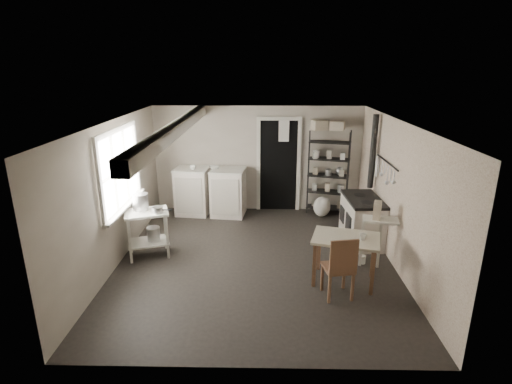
{
  "coord_description": "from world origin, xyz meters",
  "views": [
    {
      "loc": [
        0.12,
        -6.02,
        3.12
      ],
      "look_at": [
        0.0,
        0.3,
        1.1
      ],
      "focal_mm": 28.0,
      "sensor_mm": 36.0,
      "label": 1
    }
  ],
  "objects_px": {
    "stockpot": "(140,202)",
    "stove": "(362,219)",
    "base_cabinets": "(211,194)",
    "shelf_rack": "(328,171)",
    "work_table": "(344,258)",
    "flour_sack": "(322,206)",
    "chair": "(338,265)",
    "prep_table": "(148,234)"
  },
  "relations": [
    {
      "from": "work_table",
      "to": "chair",
      "type": "bearing_deg",
      "value": -113.23
    },
    {
      "from": "stockpot",
      "to": "chair",
      "type": "bearing_deg",
      "value": -22.49
    },
    {
      "from": "base_cabinets",
      "to": "shelf_rack",
      "type": "bearing_deg",
      "value": 9.57
    },
    {
      "from": "prep_table",
      "to": "flour_sack",
      "type": "bearing_deg",
      "value": 30.88
    },
    {
      "from": "flour_sack",
      "to": "work_table",
      "type": "bearing_deg",
      "value": -90.93
    },
    {
      "from": "stove",
      "to": "chair",
      "type": "xyz_separation_m",
      "value": [
        -0.76,
        -1.83,
        0.04
      ]
    },
    {
      "from": "stockpot",
      "to": "work_table",
      "type": "xyz_separation_m",
      "value": [
        3.26,
        -0.88,
        -0.56
      ]
    },
    {
      "from": "shelf_rack",
      "to": "prep_table",
      "type": "bearing_deg",
      "value": -132.03
    },
    {
      "from": "shelf_rack",
      "to": "work_table",
      "type": "relative_size",
      "value": 1.91
    },
    {
      "from": "base_cabinets",
      "to": "chair",
      "type": "height_order",
      "value": "base_cabinets"
    },
    {
      "from": "prep_table",
      "to": "chair",
      "type": "height_order",
      "value": "chair"
    },
    {
      "from": "stockpot",
      "to": "shelf_rack",
      "type": "relative_size",
      "value": 0.15
    },
    {
      "from": "flour_sack",
      "to": "base_cabinets",
      "type": "bearing_deg",
      "value": 177.31
    },
    {
      "from": "prep_table",
      "to": "chair",
      "type": "distance_m",
      "value": 3.22
    },
    {
      "from": "chair",
      "to": "shelf_rack",
      "type": "bearing_deg",
      "value": 74.25
    },
    {
      "from": "work_table",
      "to": "flour_sack",
      "type": "bearing_deg",
      "value": 89.07
    },
    {
      "from": "prep_table",
      "to": "shelf_rack",
      "type": "height_order",
      "value": "shelf_rack"
    },
    {
      "from": "prep_table",
      "to": "flour_sack",
      "type": "relative_size",
      "value": 1.82
    },
    {
      "from": "chair",
      "to": "work_table",
      "type": "bearing_deg",
      "value": 57.05
    },
    {
      "from": "prep_table",
      "to": "base_cabinets",
      "type": "xyz_separation_m",
      "value": [
        0.8,
        2.03,
        0.06
      ]
    },
    {
      "from": "base_cabinets",
      "to": "work_table",
      "type": "bearing_deg",
      "value": -43.76
    },
    {
      "from": "prep_table",
      "to": "work_table",
      "type": "bearing_deg",
      "value": -14.13
    },
    {
      "from": "stockpot",
      "to": "stove",
      "type": "height_order",
      "value": "stockpot"
    },
    {
      "from": "base_cabinets",
      "to": "shelf_rack",
      "type": "relative_size",
      "value": 0.85
    },
    {
      "from": "work_table",
      "to": "prep_table",
      "type": "bearing_deg",
      "value": 165.87
    },
    {
      "from": "prep_table",
      "to": "stove",
      "type": "relative_size",
      "value": 0.75
    },
    {
      "from": "shelf_rack",
      "to": "chair",
      "type": "xyz_separation_m",
      "value": [
        -0.36,
        -3.36,
        -0.46
      ]
    },
    {
      "from": "base_cabinets",
      "to": "stove",
      "type": "distance_m",
      "value": 3.25
    },
    {
      "from": "stove",
      "to": "flour_sack",
      "type": "bearing_deg",
      "value": 110.48
    },
    {
      "from": "base_cabinets",
      "to": "chair",
      "type": "distance_m",
      "value": 3.89
    },
    {
      "from": "shelf_rack",
      "to": "work_table",
      "type": "distance_m",
      "value": 3.02
    },
    {
      "from": "prep_table",
      "to": "stockpot",
      "type": "relative_size",
      "value": 2.9
    },
    {
      "from": "base_cabinets",
      "to": "stove",
      "type": "bearing_deg",
      "value": -18.92
    },
    {
      "from": "stove",
      "to": "chair",
      "type": "height_order",
      "value": "chair"
    },
    {
      "from": "stockpot",
      "to": "base_cabinets",
      "type": "height_order",
      "value": "stockpot"
    },
    {
      "from": "stockpot",
      "to": "stove",
      "type": "relative_size",
      "value": 0.26
    },
    {
      "from": "base_cabinets",
      "to": "flour_sack",
      "type": "relative_size",
      "value": 3.53
    },
    {
      "from": "base_cabinets",
      "to": "chair",
      "type": "xyz_separation_m",
      "value": [
        2.18,
        -3.22,
        0.03
      ]
    },
    {
      "from": "stockpot",
      "to": "shelf_rack",
      "type": "bearing_deg",
      "value": 31.06
    },
    {
      "from": "prep_table",
      "to": "flour_sack",
      "type": "height_order",
      "value": "prep_table"
    },
    {
      "from": "work_table",
      "to": "shelf_rack",
      "type": "bearing_deg",
      "value": 86.43
    },
    {
      "from": "work_table",
      "to": "flour_sack",
      "type": "distance_m",
      "value": 2.71
    }
  ]
}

